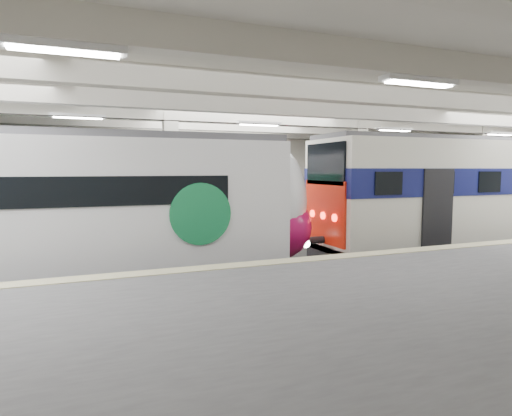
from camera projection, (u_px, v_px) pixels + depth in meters
name	position (u px, v px, depth m)	size (l,w,h in m)	color
station_hall	(308.00, 172.00, 12.01)	(36.00, 24.00, 5.75)	black
modern_emu	(111.00, 212.00, 11.83)	(13.29, 2.74, 4.31)	white
older_rer	(475.00, 194.00, 16.72)	(13.63, 3.01, 4.49)	silver
far_train	(25.00, 200.00, 15.91)	(12.96, 2.71, 4.17)	white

